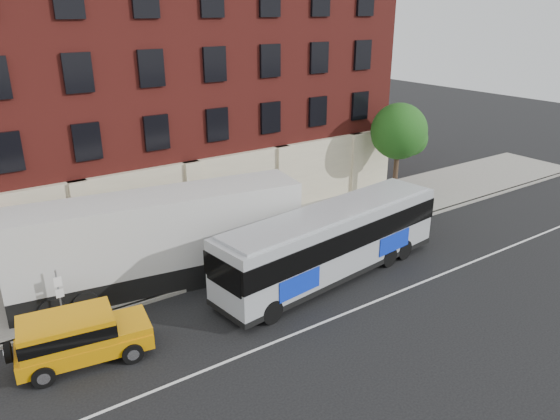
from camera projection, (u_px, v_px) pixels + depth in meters
ground at (327, 330)px, 20.81m from camera, size 120.00×120.00×0.00m
sidewalk at (219, 248)px, 27.71m from camera, size 60.00×6.00×0.15m
kerb at (248, 270)px, 25.40m from camera, size 60.00×0.25×0.15m
lane_line at (319, 324)px, 21.20m from camera, size 60.00×0.12×0.01m
building at (150, 86)px, 31.11m from camera, size 30.00×12.10×15.00m
sign_pole at (60, 295)px, 20.53m from camera, size 0.30×0.20×2.50m
street_tree at (399, 133)px, 33.69m from camera, size 3.60×3.60×6.20m
city_bus at (332, 240)px, 24.37m from camera, size 12.59×4.13×3.39m
yellow_suv at (77, 335)px, 18.63m from camera, size 4.97×2.65×1.85m
shipping_container at (160, 241)px, 23.62m from camera, size 13.16×4.51×4.31m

